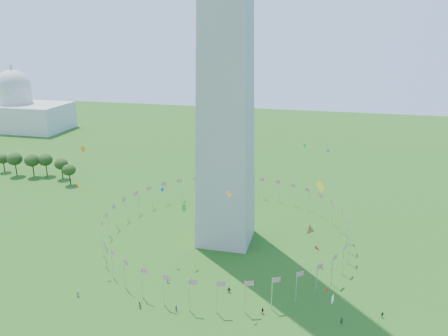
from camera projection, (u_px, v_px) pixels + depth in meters
The scene contains 6 objects.
ground at pixel (176, 336), 100.53m from camera, with size 600.00×600.00×0.00m, color #1E4E12.
flag_ring at pixel (226, 227), 145.43m from camera, with size 80.24×80.24×9.00m.
capitol_building at pixel (15, 96), 300.14m from camera, with size 70.00×35.00×46.00m, color beige, non-canonical shape.
crowd at pixel (188, 335), 99.59m from camera, with size 87.27×67.59×1.96m.
kites_aloft at pixel (237, 211), 112.84m from camera, with size 129.87×75.15×35.52m.
tree_line_west at pixel (26, 166), 206.78m from camera, with size 55.12×15.21×11.53m.
Camera 1 is at (30.35, -78.89, 67.78)m, focal length 35.00 mm.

